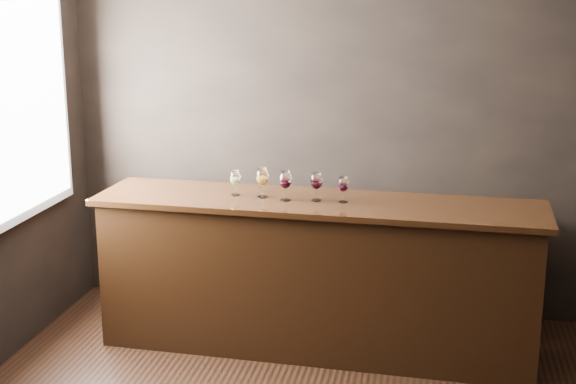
% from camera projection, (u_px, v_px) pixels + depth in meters
% --- Properties ---
extents(room_shell, '(5.02, 4.52, 2.81)m').
position_uv_depth(room_shell, '(308.00, 136.00, 4.17)').
color(room_shell, black).
rests_on(room_shell, ground).
extents(bar_counter, '(3.09, 0.77, 1.07)m').
position_uv_depth(bar_counter, '(316.00, 278.00, 5.76)').
color(bar_counter, black).
rests_on(bar_counter, ground).
extents(bar_top, '(3.19, 0.84, 0.04)m').
position_uv_depth(bar_top, '(317.00, 203.00, 5.62)').
color(bar_top, black).
rests_on(bar_top, bar_counter).
extents(back_bar_shelf, '(2.50, 0.40, 0.90)m').
position_uv_depth(back_bar_shelf, '(354.00, 263.00, 6.32)').
color(back_bar_shelf, black).
rests_on(back_bar_shelf, ground).
extents(glass_white, '(0.08, 0.08, 0.18)m').
position_uv_depth(glass_white, '(235.00, 178.00, 5.73)').
color(glass_white, white).
rests_on(glass_white, bar_top).
extents(glass_amber, '(0.09, 0.09, 0.21)m').
position_uv_depth(glass_amber, '(262.00, 177.00, 5.67)').
color(glass_amber, white).
rests_on(glass_amber, bar_top).
extents(glass_red_a, '(0.09, 0.09, 0.21)m').
position_uv_depth(glass_red_a, '(285.00, 181.00, 5.58)').
color(glass_red_a, white).
rests_on(glass_red_a, bar_top).
extents(glass_red_b, '(0.09, 0.09, 0.20)m').
position_uv_depth(glass_red_b, '(317.00, 181.00, 5.58)').
color(glass_red_b, white).
rests_on(glass_red_b, bar_top).
extents(glass_red_c, '(0.08, 0.08, 0.18)m').
position_uv_depth(glass_red_c, '(343.00, 185.00, 5.54)').
color(glass_red_c, white).
rests_on(glass_red_c, bar_top).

